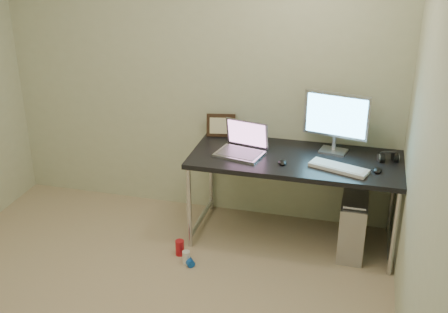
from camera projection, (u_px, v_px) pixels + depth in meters
wall_back at (198, 76)px, 4.79m from camera, size 3.50×0.02×2.50m
wall_right at (428, 190)px, 2.84m from camera, size 0.02×3.50×2.50m
desk at (295, 166)px, 4.49m from camera, size 1.67×0.73×0.75m
tower_computer at (353, 225)px, 4.49m from camera, size 0.20×0.46×0.51m
cable_a at (351, 186)px, 4.78m from camera, size 0.01×0.16×0.69m
cable_b at (361, 190)px, 4.75m from camera, size 0.02×0.11×0.71m
can_red at (180, 248)px, 4.51m from camera, size 0.07×0.07×0.13m
can_white at (186, 258)px, 4.39m from camera, size 0.08×0.08×0.11m
can_blue at (189, 261)px, 4.39m from camera, size 0.12×0.13×0.06m
laptop at (242, 146)px, 4.52m from camera, size 0.42×0.37×0.25m
monitor at (336, 118)px, 4.45m from camera, size 0.52×0.19×0.49m
keyboard at (339, 168)px, 4.24m from camera, size 0.47×0.28×0.03m
mouse_right at (378, 169)px, 4.21m from camera, size 0.07×0.11×0.04m
mouse_left at (282, 162)px, 4.34m from camera, size 0.09×0.11×0.03m
headphones at (388, 158)px, 4.38m from camera, size 0.17×0.10×0.10m
picture_frame at (221, 125)px, 4.84m from camera, size 0.26×0.12×0.20m
webcam at (248, 130)px, 4.75m from camera, size 0.05×0.04×0.13m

